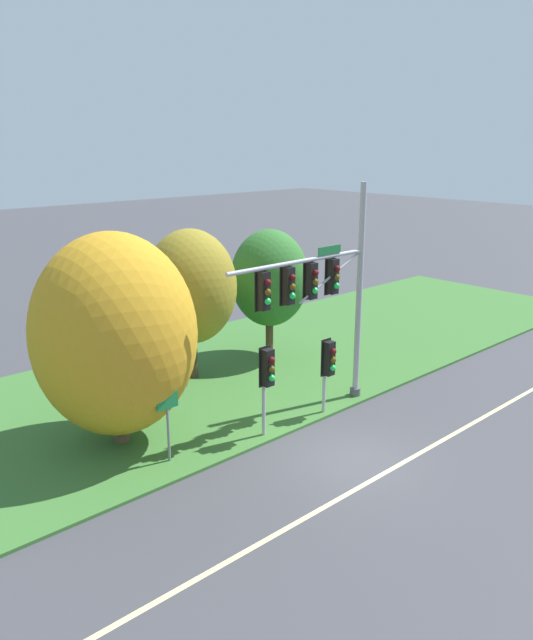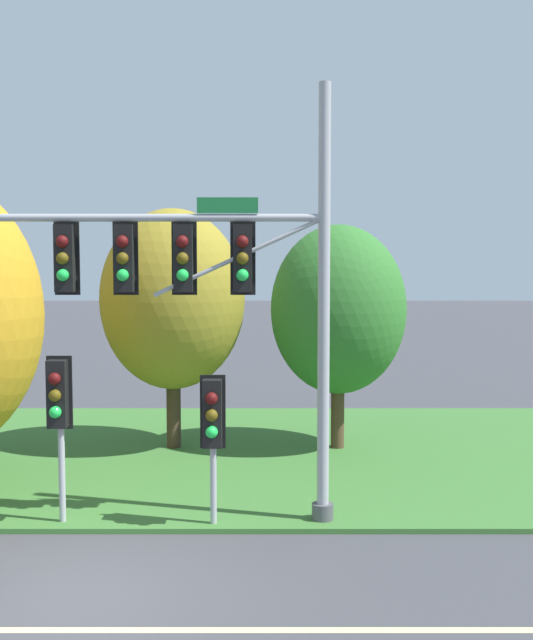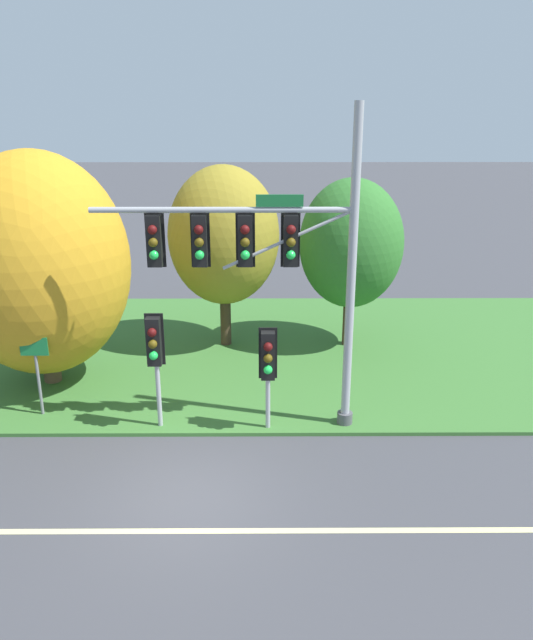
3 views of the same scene
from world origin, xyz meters
The scene contains 8 objects.
ground_plane centered at (0.00, 0.00, 0.00)m, with size 160.00×160.00×0.00m, color #3D3D42.
lane_stripe centered at (0.00, -1.20, 0.00)m, with size 36.00×0.16×0.01m, color beige.
grass_verge centered at (0.00, 8.25, 0.05)m, with size 48.00×11.50×0.10m, color #386B2D.
traffic_signal_mast centered at (1.73, 3.03, 4.58)m, with size 6.37×0.49×7.97m.
pedestrian_signal_near_kerb centered at (1.72, 2.64, 2.04)m, with size 0.46×0.55×2.74m.
pedestrian_signal_further_along centered at (-1.07, 2.76, 2.32)m, with size 0.46×0.55×3.08m.
tree_left_of_mast centered at (0.31, 8.73, 3.89)m, with size 3.66×3.66×6.08m.
tree_behind_signpost centered at (4.50, 8.68, 3.63)m, with size 3.42×3.42×5.68m.
Camera 2 is at (2.68, -11.50, 4.95)m, focal length 45.00 mm.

